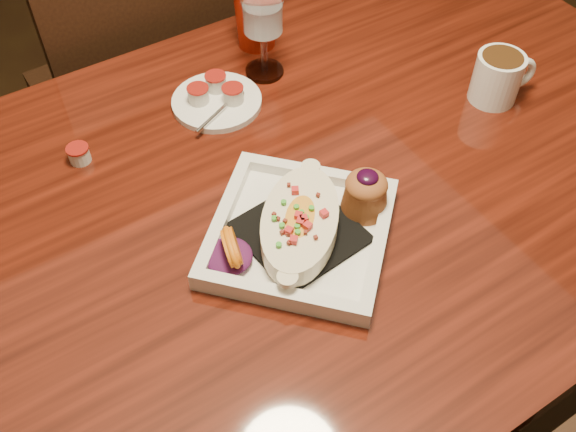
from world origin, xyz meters
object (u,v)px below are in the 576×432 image
saucer (216,99)px  coffee_mug (499,76)px  plate (307,224)px  red_tumbler (256,12)px  chair_far (143,92)px  table (289,229)px  goblet (263,14)px

saucer → coffee_mug: bearing=-30.4°
plate → red_tumbler: 0.47m
red_tumbler → chair_far: bearing=117.7°
table → saucer: bearing=89.6°
plate → chair_far: bearing=44.7°
chair_far → saucer: (0.00, -0.40, 0.25)m
table → red_tumbler: size_ratio=11.16×
saucer → chair_far: bearing=90.2°
chair_far → goblet: bearing=107.4°
table → goblet: (0.12, 0.26, 0.22)m
goblet → red_tumbler: size_ratio=1.27×
coffee_mug → saucer: coffee_mug is taller
red_tumbler → table: bearing=-113.4°
table → plate: bearing=-107.9°
plate → coffee_mug: coffee_mug is taller
coffee_mug → saucer: size_ratio=0.74×
chair_far → goblet: chair_far is taller
chair_far → plate: bearing=87.7°
table → plate: plate is taller
chair_far → coffee_mug: 0.81m
plate → saucer: bearing=41.6°
goblet → coffee_mug: bearing=-42.7°
table → chair_far: size_ratio=1.61×
goblet → chair_far: bearing=107.4°
coffee_mug → red_tumbler: red_tumbler is taller
table → goblet: goblet is taller
chair_far → plate: 0.77m
chair_far → plate: (-0.03, -0.72, 0.27)m
table → coffee_mug: coffee_mug is taller
saucer → table: bearing=-90.4°
plate → saucer: plate is taller
coffee_mug → goblet: goblet is taller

